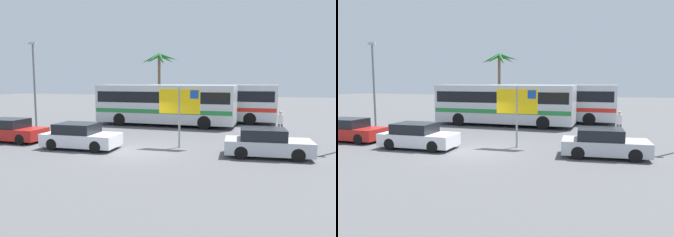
% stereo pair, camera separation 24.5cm
% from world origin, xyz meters
% --- Properties ---
extents(ground, '(120.00, 120.00, 0.00)m').
position_xyz_m(ground, '(0.00, 0.00, 0.00)').
color(ground, '#565659').
extents(bus_front_coach, '(10.85, 2.61, 3.17)m').
position_xyz_m(bus_front_coach, '(-1.64, 9.64, 1.78)').
color(bus_front_coach, silver).
rests_on(bus_front_coach, ground).
extents(bus_rear_coach, '(10.85, 2.61, 3.17)m').
position_xyz_m(bus_rear_coach, '(1.33, 13.07, 1.78)').
color(bus_rear_coach, silver).
rests_on(bus_rear_coach, ground).
extents(ferry_sign, '(2.20, 0.14, 3.20)m').
position_xyz_m(ferry_sign, '(1.79, 1.73, 2.33)').
color(ferry_sign, gray).
rests_on(ferry_sign, ground).
extents(car_white, '(4.00, 1.93, 1.32)m').
position_xyz_m(car_white, '(-3.11, -0.09, 0.63)').
color(car_white, silver).
rests_on(car_white, ground).
extents(car_silver, '(4.07, 2.13, 1.32)m').
position_xyz_m(car_silver, '(6.19, 0.91, 0.63)').
color(car_silver, '#B7BABF').
rests_on(car_silver, ground).
extents(car_red, '(3.97, 1.79, 1.32)m').
position_xyz_m(car_red, '(-8.10, 0.46, 0.63)').
color(car_red, red).
rests_on(car_red, ground).
extents(pedestrian_crossing_lot, '(0.32, 0.32, 1.63)m').
position_xyz_m(pedestrian_crossing_lot, '(6.90, 7.08, 0.95)').
color(pedestrian_crossing_lot, '#4C4C51').
rests_on(pedestrian_crossing_lot, ground).
extents(lamp_post_left_side, '(0.56, 0.20, 6.16)m').
position_xyz_m(lamp_post_left_side, '(-9.51, 4.34, 3.40)').
color(lamp_post_left_side, slate).
rests_on(lamp_post_left_side, ground).
extents(palm_tree_seaside, '(4.20, 4.08, 6.60)m').
position_xyz_m(palm_tree_seaside, '(-5.91, 20.52, 5.46)').
color(palm_tree_seaside, brown).
rests_on(palm_tree_seaside, ground).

